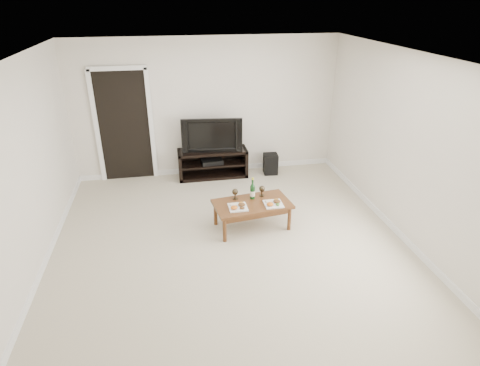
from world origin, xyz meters
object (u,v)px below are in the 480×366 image
television (212,134)px  coffee_table (252,215)px  media_console (213,163)px  subwoofer (271,164)px

television → coffee_table: television is taller
media_console → television: 0.60m
television → subwoofer: television is taller
media_console → television: (0.00, 0.00, 0.60)m
media_console → coffee_table: (0.36, -1.99, -0.07)m
media_console → coffee_table: bearing=-79.9°
subwoofer → coffee_table: bearing=-107.2°
subwoofer → coffee_table: coffee_table is taller
coffee_table → subwoofer: bearing=67.8°
television → coffee_table: (0.36, -1.99, -0.66)m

